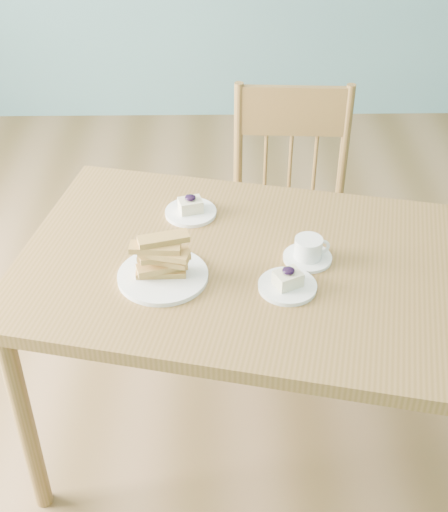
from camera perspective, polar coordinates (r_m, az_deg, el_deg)
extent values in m
cube|color=olive|center=(2.65, 2.18, -12.86)|extent=(5.00, 5.00, 0.01)
cube|color=brown|center=(2.02, 4.48, -1.26)|extent=(1.63, 1.15, 0.04)
cylinder|color=brown|center=(2.21, -15.60, -12.80)|extent=(0.06, 0.06, 0.75)
cylinder|color=brown|center=(2.68, -9.29, -1.46)|extent=(0.06, 0.06, 0.75)
cube|color=brown|center=(2.73, 5.23, 1.85)|extent=(0.47, 0.45, 0.04)
cylinder|color=brown|center=(2.73, 1.07, -4.36)|extent=(0.04, 0.04, 0.44)
cylinder|color=brown|center=(2.75, 9.08, -4.51)|extent=(0.04, 0.04, 0.44)
cylinder|color=brown|center=(3.01, 1.23, 0.17)|extent=(0.04, 0.04, 0.44)
cylinder|color=brown|center=(3.03, 8.48, 0.00)|extent=(0.04, 0.04, 0.44)
cylinder|color=brown|center=(2.75, 1.15, 8.88)|extent=(0.03, 0.03, 0.50)
cylinder|color=brown|center=(2.77, 9.63, 8.61)|extent=(0.03, 0.03, 0.50)
cube|color=brown|center=(2.69, 5.58, 11.47)|extent=(0.38, 0.05, 0.19)
cylinder|color=brown|center=(2.79, 3.32, 7.00)|extent=(0.01, 0.01, 0.30)
cylinder|color=brown|center=(2.80, 5.29, 6.94)|extent=(0.01, 0.01, 0.30)
cylinder|color=brown|center=(2.81, 7.25, 6.88)|extent=(0.01, 0.01, 0.30)
cylinder|color=white|center=(1.92, 5.09, -2.42)|extent=(0.16, 0.16, 0.01)
cube|color=beige|center=(1.91, 5.14, -1.82)|extent=(0.09, 0.08, 0.04)
ellipsoid|color=black|center=(1.89, 5.18, -1.17)|extent=(0.03, 0.03, 0.02)
sphere|color=black|center=(1.90, 5.47, -1.11)|extent=(0.01, 0.01, 0.01)
sphere|color=black|center=(1.90, 4.92, -1.06)|extent=(0.01, 0.01, 0.01)
sphere|color=black|center=(1.88, 5.29, -1.35)|extent=(0.01, 0.01, 0.01)
cylinder|color=white|center=(2.21, -2.68, 3.51)|extent=(0.16, 0.16, 0.01)
cube|color=beige|center=(2.20, -2.70, 4.08)|extent=(0.08, 0.07, 0.04)
ellipsoid|color=black|center=(2.18, -2.72, 4.69)|extent=(0.03, 0.03, 0.02)
sphere|color=black|center=(2.19, -2.45, 4.73)|extent=(0.01, 0.01, 0.01)
sphere|color=black|center=(2.19, -2.92, 4.77)|extent=(0.01, 0.01, 0.01)
sphere|color=black|center=(2.18, -2.64, 4.55)|extent=(0.01, 0.01, 0.01)
cylinder|color=white|center=(2.03, 6.69, -0.14)|extent=(0.14, 0.14, 0.01)
cylinder|color=white|center=(2.01, 6.76, 0.65)|extent=(0.09, 0.09, 0.06)
cylinder|color=olive|center=(2.00, 6.81, 1.20)|extent=(0.07, 0.07, 0.00)
torus|color=white|center=(2.02, 7.85, 0.74)|extent=(0.05, 0.02, 0.05)
cylinder|color=white|center=(1.96, -4.91, -1.60)|extent=(0.25, 0.25, 0.01)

